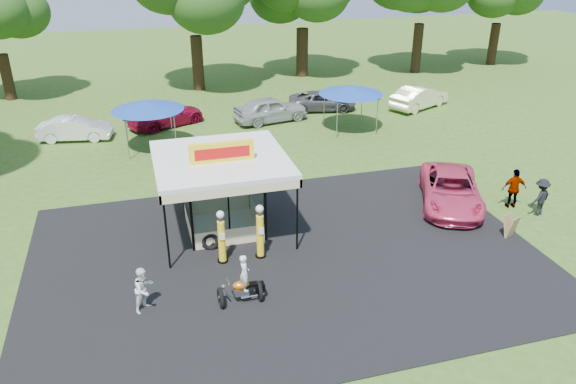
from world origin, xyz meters
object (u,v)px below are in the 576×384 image
(pink_sedan, at_px, (451,190))
(spectator_east_a, at_px, (541,197))
(gas_pump_right, at_px, (260,233))
(bg_car_b, at_px, (166,115))
(kiosk_car, at_px, (216,198))
(spectator_west, at_px, (144,289))
(gas_pump_left, at_px, (222,238))
(bg_car_c, at_px, (271,109))
(bg_car_d, at_px, (322,101))
(tent_east, at_px, (351,91))
(bg_car_e, at_px, (419,97))
(gas_station_kiosk, at_px, (222,192))
(tent_west, at_px, (147,106))
(spectator_east_b, at_px, (514,189))
(motorcycle, at_px, (243,283))
(bg_car_a, at_px, (75,129))
(a_frame_sign, at_px, (510,226))

(pink_sedan, height_order, spectator_east_a, spectator_east_a)
(gas_pump_right, xyz_separation_m, bg_car_b, (-2.21, 17.54, -0.36))
(kiosk_car, distance_m, spectator_west, 7.93)
(gas_pump_left, distance_m, bg_car_c, 17.57)
(bg_car_d, bearing_deg, bg_car_b, 103.77)
(pink_sedan, relative_size, tent_east, 1.38)
(bg_car_b, xyz_separation_m, bg_car_e, (17.87, -0.96, 0.07))
(gas_station_kiosk, relative_size, tent_west, 1.31)
(gas_station_kiosk, xyz_separation_m, kiosk_car, (-0.00, 2.21, -1.30))
(spectator_east_b, bearing_deg, kiosk_car, -2.93)
(motorcycle, distance_m, spectator_east_b, 14.09)
(gas_station_kiosk, relative_size, kiosk_car, 1.92)
(pink_sedan, height_order, bg_car_a, pink_sedan)
(pink_sedan, relative_size, bg_car_a, 1.30)
(gas_station_kiosk, relative_size, spectator_east_a, 3.08)
(spectator_west, relative_size, tent_east, 0.40)
(bg_car_a, xyz_separation_m, bg_car_b, (5.61, 1.24, 0.03))
(spectator_west, bearing_deg, spectator_east_a, -36.19)
(gas_station_kiosk, xyz_separation_m, spectator_east_a, (14.04, -2.57, -0.91))
(bg_car_d, distance_m, tent_east, 4.94)
(bg_car_a, relative_size, tent_east, 1.06)
(gas_pump_right, distance_m, bg_car_a, 18.08)
(gas_pump_left, relative_size, bg_car_e, 0.46)
(gas_pump_left, height_order, bg_car_a, gas_pump_left)
(kiosk_car, distance_m, pink_sedan, 11.02)
(spectator_west, bearing_deg, pink_sedan, -26.92)
(spectator_east_b, bearing_deg, bg_car_a, -24.07)
(gas_pump_left, bearing_deg, pink_sedan, 10.34)
(gas_pump_left, bearing_deg, bg_car_c, 69.61)
(gas_pump_right, xyz_separation_m, pink_sedan, (9.65, 2.07, -0.32))
(gas_pump_left, bearing_deg, tent_east, 51.79)
(gas_pump_left, relative_size, bg_car_c, 0.46)
(bg_car_d, bearing_deg, spectator_east_b, -157.12)
(kiosk_car, xyz_separation_m, bg_car_b, (-1.21, 12.67, 0.26))
(kiosk_car, distance_m, spectator_east_b, 13.87)
(bg_car_d, bearing_deg, tent_west, 121.87)
(bg_car_a, distance_m, tent_west, 5.58)
(motorcycle, bearing_deg, a_frame_sign, 4.78)
(motorcycle, height_order, tent_west, tent_west)
(spectator_west, relative_size, bg_car_b, 0.32)
(gas_pump_left, height_order, spectator_east_a, gas_pump_left)
(bg_car_a, distance_m, bg_car_e, 23.48)
(a_frame_sign, xyz_separation_m, spectator_east_a, (2.53, 1.43, 0.37))
(bg_car_c, relative_size, tent_west, 1.20)
(bg_car_b, bearing_deg, pink_sedan, -168.11)
(gas_pump_left, height_order, bg_car_b, gas_pump_left)
(tent_east, bearing_deg, kiosk_car, -139.47)
(a_frame_sign, bearing_deg, kiosk_car, 128.07)
(pink_sedan, xyz_separation_m, spectator_east_b, (2.67, -1.01, 0.18))
(gas_station_kiosk, relative_size, a_frame_sign, 5.42)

